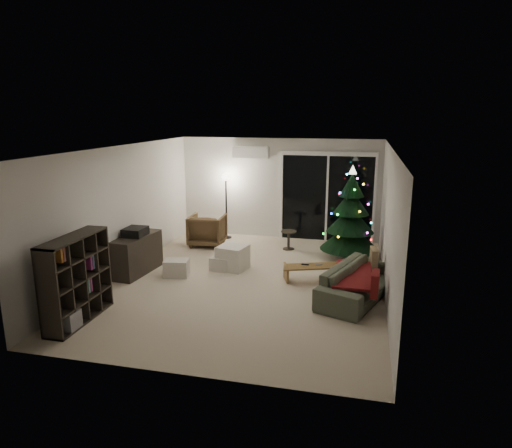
{
  "coord_description": "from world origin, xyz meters",
  "views": [
    {
      "loc": [
        2.02,
        -7.87,
        3.11
      ],
      "look_at": [
        0.1,
        0.3,
        1.05
      ],
      "focal_mm": 32.0,
      "sensor_mm": 36.0,
      "label": 1
    }
  ],
  "objects_px": {
    "bookshelf": "(67,278)",
    "armchair": "(207,230)",
    "media_cabinet": "(137,254)",
    "sofa": "(358,282)",
    "christmas_tree": "(351,213)",
    "coffee_table": "(313,274)"
  },
  "relations": [
    {
      "from": "coffee_table",
      "to": "media_cabinet",
      "type": "bearing_deg",
      "value": 163.79
    },
    {
      "from": "coffee_table",
      "to": "christmas_tree",
      "type": "bearing_deg",
      "value": 49.48
    },
    {
      "from": "armchair",
      "to": "sofa",
      "type": "bearing_deg",
      "value": 142.19
    },
    {
      "from": "christmas_tree",
      "to": "media_cabinet",
      "type": "bearing_deg",
      "value": -155.6
    },
    {
      "from": "bookshelf",
      "to": "sofa",
      "type": "bearing_deg",
      "value": 37.13
    },
    {
      "from": "bookshelf",
      "to": "media_cabinet",
      "type": "bearing_deg",
      "value": 103.61
    },
    {
      "from": "bookshelf",
      "to": "christmas_tree",
      "type": "distance_m",
      "value": 5.73
    },
    {
      "from": "coffee_table",
      "to": "armchair",
      "type": "bearing_deg",
      "value": 124.87
    },
    {
      "from": "bookshelf",
      "to": "media_cabinet",
      "type": "relative_size",
      "value": 1.1
    },
    {
      "from": "bookshelf",
      "to": "christmas_tree",
      "type": "height_order",
      "value": "christmas_tree"
    },
    {
      "from": "bookshelf",
      "to": "armchair",
      "type": "bearing_deg",
      "value": 94.11
    },
    {
      "from": "media_cabinet",
      "to": "sofa",
      "type": "distance_m",
      "value": 4.31
    },
    {
      "from": "media_cabinet",
      "to": "armchair",
      "type": "relative_size",
      "value": 1.48
    },
    {
      "from": "armchair",
      "to": "sofa",
      "type": "height_order",
      "value": "armchair"
    },
    {
      "from": "bookshelf",
      "to": "sofa",
      "type": "height_order",
      "value": "bookshelf"
    },
    {
      "from": "bookshelf",
      "to": "media_cabinet",
      "type": "xyz_separation_m",
      "value": [
        0.0,
        2.18,
        -0.29
      ]
    },
    {
      "from": "sofa",
      "to": "christmas_tree",
      "type": "height_order",
      "value": "christmas_tree"
    },
    {
      "from": "coffee_table",
      "to": "christmas_tree",
      "type": "xyz_separation_m",
      "value": [
        0.6,
        1.61,
        0.85
      ]
    },
    {
      "from": "armchair",
      "to": "coffee_table",
      "type": "xyz_separation_m",
      "value": [
        2.74,
        -1.92,
        -0.21
      ]
    },
    {
      "from": "sofa",
      "to": "coffee_table",
      "type": "height_order",
      "value": "sofa"
    },
    {
      "from": "media_cabinet",
      "to": "armchair",
      "type": "height_order",
      "value": "media_cabinet"
    },
    {
      "from": "bookshelf",
      "to": "armchair",
      "type": "xyz_separation_m",
      "value": [
        0.73,
        4.33,
        -0.29
      ]
    }
  ]
}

